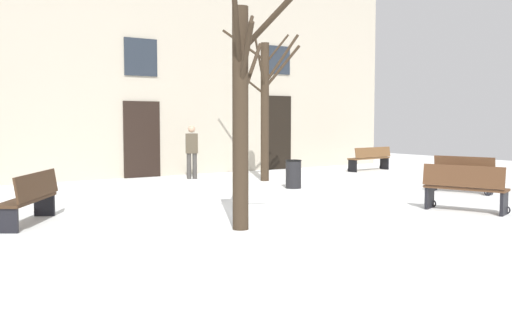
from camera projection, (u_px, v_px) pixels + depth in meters
ground_plane at (300, 209)px, 11.92m from camera, size 33.35×33.35×0.00m
building_facade at (139, 44)px, 18.46m from camera, size 20.84×0.60×8.40m
tree_right_of_center at (266, 104)px, 17.34m from camera, size 2.16×1.49×4.55m
tree_center at (242, 107)px, 9.62m from camera, size 1.58×2.42×3.86m
litter_bin at (293, 174)px, 15.58m from camera, size 0.45×0.45×0.77m
bench_far_corner at (462, 174)px, 14.61m from camera, size 0.88×1.61×0.92m
bench_back_to_back_left at (370, 158)px, 20.89m from camera, size 1.94×0.59×0.86m
bench_by_litter_bin at (30, 198)px, 10.23m from camera, size 1.41×1.76×0.92m
bench_near_center_tree at (465, 188)px, 11.54m from camera, size 0.98×1.68×0.95m
person_by_shop_door at (192, 149)px, 18.01m from camera, size 0.44×0.37×1.67m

